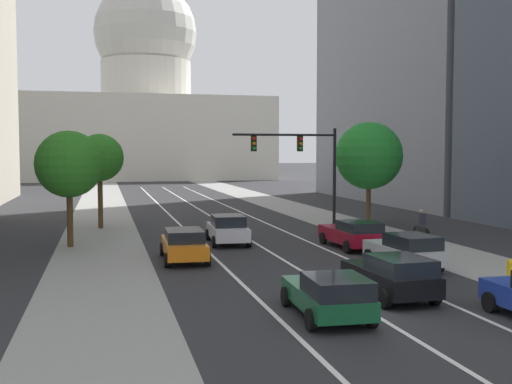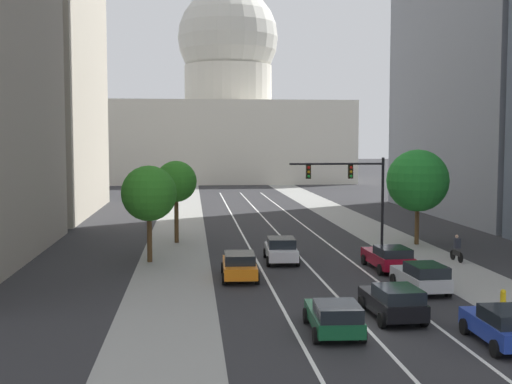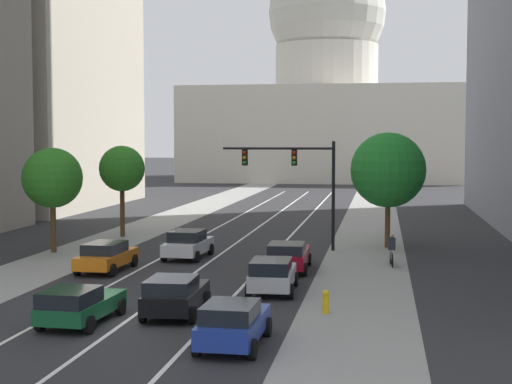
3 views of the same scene
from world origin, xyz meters
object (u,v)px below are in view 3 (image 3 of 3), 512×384
object	(u,v)px
fire_hydrant	(326,301)
street_tree_mid_left	(122,169)
car_silver	(272,274)
cyclist	(392,250)
street_tree_mid_right	(388,170)
traffic_signal_mast	(298,172)
car_black	(175,295)
car_crimson	(288,255)
car_white	(188,244)
car_blue	(233,323)
street_tree_near_left	(52,178)
car_green	(79,304)
car_orange	(106,256)
capitol_building	(326,99)

from	to	relation	value
fire_hydrant	street_tree_mid_left	distance (m)	26.40
car_silver	cyclist	size ratio (longest dim) A/B	2.43
fire_hydrant	street_tree_mid_right	size ratio (longest dim) A/B	0.13
traffic_signal_mast	street_tree_mid_left	size ratio (longest dim) A/B	1.09
traffic_signal_mast	car_black	bearing A→B (deg)	-98.55
car_crimson	car_white	xyz separation A→B (m)	(-5.99, 3.18, 0.03)
traffic_signal_mast	cyclist	size ratio (longest dim) A/B	3.92
car_crimson	car_blue	bearing A→B (deg)	178.36
street_tree_near_left	street_tree_mid_left	size ratio (longest dim) A/B	0.99
street_tree_mid_right	fire_hydrant	bearing A→B (deg)	-97.42
car_green	car_black	distance (m)	3.59
cyclist	street_tree_mid_left	bearing A→B (deg)	57.62
car_silver	car_black	bearing A→B (deg)	145.81
car_blue	street_tree_mid_left	bearing A→B (deg)	26.81
car_crimson	car_orange	size ratio (longest dim) A/B	1.05
car_green	street_tree_near_left	distance (m)	18.84
car_crimson	car_green	size ratio (longest dim) A/B	1.12
car_crimson	street_tree_mid_right	world-z (taller)	street_tree_mid_right
fire_hydrant	car_black	bearing A→B (deg)	-167.17
car_green	car_black	world-z (taller)	car_black
car_black	car_blue	size ratio (longest dim) A/B	1.02
street_tree_mid_right	capitol_building	bearing A→B (deg)	96.78
car_green	car_silver	distance (m)	9.06
car_crimson	street_tree_mid_left	world-z (taller)	street_tree_mid_left
car_green	car_black	xyz separation A→B (m)	(3.01, 1.95, 0.06)
capitol_building	traffic_signal_mast	distance (m)	82.22
car_blue	cyclist	world-z (taller)	cyclist
car_green	traffic_signal_mast	distance (m)	21.04
car_crimson	cyclist	size ratio (longest dim) A/B	2.78
car_silver	street_tree_near_left	distance (m)	17.66
car_black	car_blue	xyz separation A→B (m)	(2.98, -3.99, -0.02)
car_green	street_tree_mid_right	xyz separation A→B (m)	(10.99, 21.77, 3.99)
street_tree_near_left	car_white	bearing A→B (deg)	-5.98
street_tree_mid_left	traffic_signal_mast	bearing A→B (deg)	-19.60
car_crimson	street_tree_near_left	world-z (taller)	street_tree_near_left
traffic_signal_mast	fire_hydrant	xyz separation A→B (m)	(2.86, -16.66, -4.20)
car_blue	traffic_signal_mast	world-z (taller)	traffic_signal_mast
car_blue	car_silver	distance (m)	8.82
car_green	street_tree_near_left	world-z (taller)	street_tree_near_left
car_blue	street_tree_near_left	distance (m)	23.70
car_black	cyclist	distance (m)	15.19
fire_hydrant	street_tree_mid_left	xyz separation A→B (m)	(-15.33, 21.10, 4.13)
street_tree_near_left	street_tree_mid_right	bearing A→B (deg)	15.18
car_black	street_tree_mid_left	bearing A→B (deg)	21.49
capitol_building	cyclist	world-z (taller)	capitol_building
capitol_building	car_blue	world-z (taller)	capitol_building
car_orange	car_green	world-z (taller)	car_orange
street_tree_near_left	street_tree_mid_right	world-z (taller)	street_tree_mid_right
car_white	car_crimson	bearing A→B (deg)	-115.28
capitol_building	car_blue	bearing A→B (deg)	-87.52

